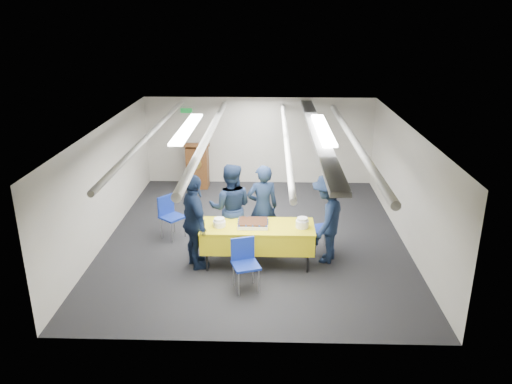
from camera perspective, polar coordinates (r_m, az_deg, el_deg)
ground at (r=10.36m, az=-0.11°, el=-5.09°), size 7.00×7.00×0.00m
room_shell at (r=10.12m, az=0.48°, el=5.23°), size 6.00×7.00×2.30m
serving_table at (r=9.04m, az=0.18°, el=-5.08°), size 2.03×0.81×0.77m
sheet_cake at (r=8.93m, az=-0.34°, el=-3.58°), size 0.55×0.43×0.10m
plate_stack_left at (r=8.92m, az=-4.22°, el=-3.51°), size 0.22×0.22×0.16m
plate_stack_right at (r=8.89m, az=5.31°, el=-3.53°), size 0.23×0.23×0.18m
podium at (r=13.12m, az=-6.70°, el=3.12°), size 0.62×0.53×1.25m
chair_near at (r=8.32m, az=-1.33°, el=-7.62°), size 0.53×0.53×0.87m
chair_right at (r=9.68m, az=7.90°, el=-3.69°), size 0.53×0.53×0.87m
chair_left at (r=10.31m, az=-9.86°, el=-2.31°), size 0.59×0.59×0.87m
sailor_a at (r=9.58m, az=0.76°, el=-1.75°), size 0.70×0.55×1.69m
sailor_b at (r=9.50m, az=-2.92°, el=-1.81°), size 0.85×0.67×1.73m
sailor_c at (r=8.89m, az=-7.00°, el=-3.45°), size 0.83×1.11×1.75m
sailor_d at (r=9.17m, az=8.20°, el=-3.01°), size 1.00×1.24×1.68m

